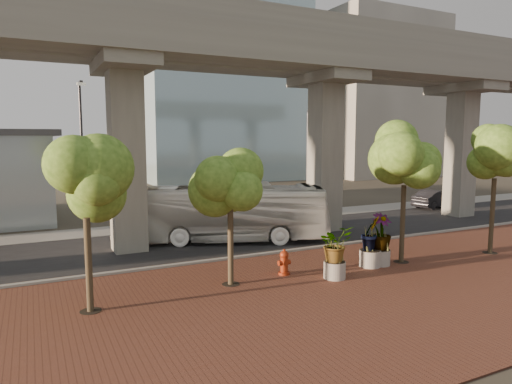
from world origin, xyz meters
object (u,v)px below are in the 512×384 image
fire_hydrant (284,262)px  planter_front (335,246)px  transit_bus (223,213)px  parked_car (435,199)px

fire_hydrant → planter_front: size_ratio=0.49×
transit_bus → planter_front: transit_bus is taller
transit_bus → planter_front: (1.48, -8.40, -0.23)m
parked_car → planter_front: (-18.97, -12.16, 0.65)m
parked_car → fire_hydrant: parked_car is taller
parked_car → fire_hydrant: size_ratio=4.18×
transit_bus → fire_hydrant: size_ratio=10.83×
planter_front → fire_hydrant: bearing=139.1°
fire_hydrant → planter_front: bearing=-40.9°
transit_bus → parked_car: size_ratio=2.59×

